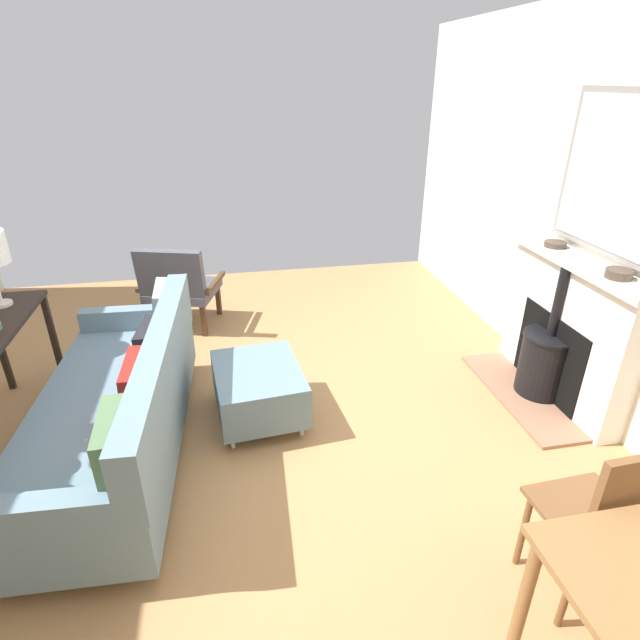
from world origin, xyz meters
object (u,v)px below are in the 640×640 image
armchair_accent (178,284)px  mantel_bowl_far (619,273)px  fireplace (560,340)px  ottoman (258,388)px  dining_chair_near_fireplace (607,515)px  mantel_bowl_near (555,244)px  sofa (121,407)px

armchair_accent → mantel_bowl_far: bearing=144.3°
fireplace → ottoman: (2.17, -0.13, -0.22)m
mantel_bowl_far → dining_chair_near_fireplace: size_ratio=0.16×
fireplace → mantel_bowl_near: (-0.01, -0.28, 0.63)m
mantel_bowl_far → sofa: (3.03, -0.25, -0.74)m
mantel_bowl_far → armchair_accent: size_ratio=0.18×
fireplace → mantel_bowl_far: mantel_bowl_far is taller
mantel_bowl_far → mantel_bowl_near: bearing=-90.0°
mantel_bowl_far → sofa: bearing=-4.7°
mantel_bowl_near → ottoman: (2.18, 0.16, -0.85)m
mantel_bowl_near → dining_chair_near_fireplace: (0.87, 1.83, -0.55)m
dining_chair_near_fireplace → mantel_bowl_near: bearing=-115.3°
mantel_bowl_far → dining_chair_near_fireplace: mantel_bowl_far is taller
mantel_bowl_near → dining_chair_near_fireplace: mantel_bowl_near is taller
sofa → dining_chair_near_fireplace: bearing=146.2°
fireplace → dining_chair_near_fireplace: size_ratio=1.43×
mantel_bowl_near → sofa: mantel_bowl_near is taller
sofa → dining_chair_near_fireplace: (-2.17, 1.45, 0.19)m
mantel_bowl_near → sofa: 3.14m
sofa → armchair_accent: 1.77m
mantel_bowl_far → dining_chair_near_fireplace: bearing=54.1°
sofa → ottoman: (-0.85, -0.22, -0.12)m
mantel_bowl_near → armchair_accent: 3.17m
sofa → ottoman: sofa is taller
armchair_accent → dining_chair_near_fireplace: (-1.92, 3.20, 0.10)m
sofa → mantel_bowl_near: bearing=-172.8°
armchair_accent → ottoman: bearing=111.6°
mantel_bowl_near → armchair_accent: bearing=-26.2°
ottoman → dining_chair_near_fireplace: bearing=128.2°
fireplace → dining_chair_near_fireplace: bearing=61.0°
armchair_accent → dining_chair_near_fireplace: bearing=121.0°
ottoman → mantel_bowl_far: bearing=167.7°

